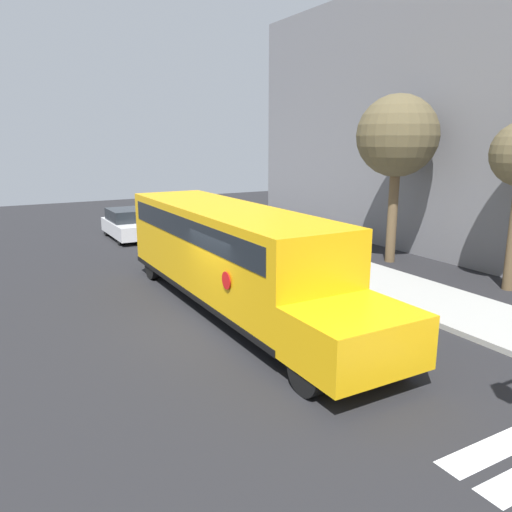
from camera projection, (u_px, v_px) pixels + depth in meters
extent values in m
plane|color=black|center=(220.00, 326.00, 13.38)|extent=(60.00, 60.00, 0.00)
cube|color=#9E9E99|center=(398.00, 289.00, 16.47)|extent=(44.00, 3.00, 0.15)
cube|color=white|center=(512.00, 440.00, 8.31)|extent=(0.50, 3.20, 0.01)
cube|color=#EAA80F|center=(225.00, 249.00, 14.88)|extent=(9.85, 2.50, 2.51)
cube|color=#EAA80F|center=(355.00, 338.00, 10.01)|extent=(2.00, 2.50, 1.12)
cube|color=black|center=(226.00, 286.00, 15.15)|extent=(9.85, 2.54, 0.16)
cube|color=black|center=(225.00, 225.00, 14.72)|extent=(9.07, 2.53, 0.64)
cylinder|color=red|center=(226.00, 281.00, 11.99)|extent=(0.44, 0.02, 0.44)
cylinder|color=black|center=(389.00, 349.00, 10.73)|extent=(1.00, 0.30, 1.00)
cylinder|color=black|center=(307.00, 371.00, 9.70)|extent=(1.00, 0.30, 1.00)
cylinder|color=black|center=(208.00, 258.00, 18.83)|extent=(1.00, 0.30, 1.00)
cylinder|color=black|center=(153.00, 265.00, 17.80)|extent=(1.00, 0.30, 1.00)
cube|color=silver|center=(129.00, 228.00, 24.96)|extent=(4.05, 1.79, 0.67)
cube|color=#1E2328|center=(127.00, 215.00, 25.03)|extent=(2.27, 1.65, 0.58)
cylinder|color=black|center=(152.00, 235.00, 24.25)|extent=(0.64, 0.22, 0.64)
cylinder|color=black|center=(120.00, 238.00, 23.51)|extent=(0.64, 0.22, 0.64)
cylinder|color=black|center=(136.00, 227.00, 26.52)|extent=(0.64, 0.22, 0.64)
cylinder|color=black|center=(107.00, 230.00, 25.78)|extent=(0.64, 0.22, 0.64)
cylinder|color=brown|center=(393.00, 212.00, 19.98)|extent=(0.39, 0.39, 4.07)
sphere|color=brown|center=(397.00, 136.00, 19.29)|extent=(3.17, 3.17, 3.17)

